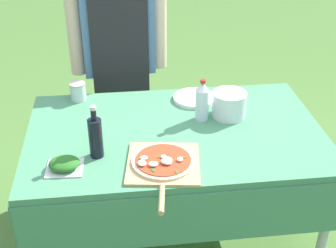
{
  "coord_description": "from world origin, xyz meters",
  "views": [
    {
      "loc": [
        -0.28,
        -1.99,
        2.02
      ],
      "look_at": [
        -0.04,
        0.0,
        0.83
      ],
      "focal_mm": 50.0,
      "sensor_mm": 36.0,
      "label": 1
    }
  ],
  "objects_px": {
    "mixing_tub": "(229,104)",
    "sauce_jar": "(78,92)",
    "water_bottle": "(202,101)",
    "herb_container": "(64,164)",
    "oil_bottle": "(96,137)",
    "person_cook": "(118,49)",
    "pizza_on_peel": "(163,163)",
    "plate_stack": "(194,98)",
    "prep_table": "(175,144)"
  },
  "relations": [
    {
      "from": "water_bottle",
      "to": "herb_container",
      "type": "height_order",
      "value": "water_bottle"
    },
    {
      "from": "oil_bottle",
      "to": "mixing_tub",
      "type": "distance_m",
      "value": 0.75
    },
    {
      "from": "prep_table",
      "to": "sauce_jar",
      "type": "xyz_separation_m",
      "value": [
        -0.5,
        0.4,
        0.13
      ]
    },
    {
      "from": "pizza_on_peel",
      "to": "water_bottle",
      "type": "distance_m",
      "value": 0.47
    },
    {
      "from": "pizza_on_peel",
      "to": "sauce_jar",
      "type": "relative_size",
      "value": 5.03
    },
    {
      "from": "oil_bottle",
      "to": "mixing_tub",
      "type": "xyz_separation_m",
      "value": [
        0.69,
        0.29,
        -0.03
      ]
    },
    {
      "from": "person_cook",
      "to": "water_bottle",
      "type": "relative_size",
      "value": 6.96
    },
    {
      "from": "water_bottle",
      "to": "plate_stack",
      "type": "relative_size",
      "value": 0.95
    },
    {
      "from": "person_cook",
      "to": "mixing_tub",
      "type": "relative_size",
      "value": 8.91
    },
    {
      "from": "pizza_on_peel",
      "to": "oil_bottle",
      "type": "relative_size",
      "value": 1.98
    },
    {
      "from": "herb_container",
      "to": "sauce_jar",
      "type": "relative_size",
      "value": 1.66
    },
    {
      "from": "mixing_tub",
      "to": "sauce_jar",
      "type": "distance_m",
      "value": 0.85
    },
    {
      "from": "oil_bottle",
      "to": "pizza_on_peel",
      "type": "bearing_deg",
      "value": -21.66
    },
    {
      "from": "water_bottle",
      "to": "oil_bottle",
      "type": "bearing_deg",
      "value": -153.2
    },
    {
      "from": "person_cook",
      "to": "pizza_on_peel",
      "type": "distance_m",
      "value": 1.07
    },
    {
      "from": "prep_table",
      "to": "oil_bottle",
      "type": "bearing_deg",
      "value": -155.39
    },
    {
      "from": "mixing_tub",
      "to": "sauce_jar",
      "type": "height_order",
      "value": "mixing_tub"
    },
    {
      "from": "pizza_on_peel",
      "to": "person_cook",
      "type": "bearing_deg",
      "value": 106.62
    },
    {
      "from": "oil_bottle",
      "to": "sauce_jar",
      "type": "distance_m",
      "value": 0.59
    },
    {
      "from": "pizza_on_peel",
      "to": "plate_stack",
      "type": "xyz_separation_m",
      "value": [
        0.25,
        0.61,
        -0.0
      ]
    },
    {
      "from": "prep_table",
      "to": "herb_container",
      "type": "relative_size",
      "value": 8.84
    },
    {
      "from": "oil_bottle",
      "to": "herb_container",
      "type": "relative_size",
      "value": 1.53
    },
    {
      "from": "herb_container",
      "to": "sauce_jar",
      "type": "xyz_separation_m",
      "value": [
        0.03,
        0.66,
        0.02
      ]
    },
    {
      "from": "water_bottle",
      "to": "mixing_tub",
      "type": "height_order",
      "value": "water_bottle"
    },
    {
      "from": "person_cook",
      "to": "mixing_tub",
      "type": "height_order",
      "value": "person_cook"
    },
    {
      "from": "prep_table",
      "to": "herb_container",
      "type": "xyz_separation_m",
      "value": [
        -0.53,
        -0.26,
        0.11
      ]
    },
    {
      "from": "water_bottle",
      "to": "plate_stack",
      "type": "xyz_separation_m",
      "value": [
        0.0,
        0.22,
        -0.1
      ]
    },
    {
      "from": "herb_container",
      "to": "mixing_tub",
      "type": "bearing_deg",
      "value": 24.46
    },
    {
      "from": "pizza_on_peel",
      "to": "plate_stack",
      "type": "bearing_deg",
      "value": 75.86
    },
    {
      "from": "prep_table",
      "to": "plate_stack",
      "type": "distance_m",
      "value": 0.36
    },
    {
      "from": "pizza_on_peel",
      "to": "sauce_jar",
      "type": "xyz_separation_m",
      "value": [
        -0.4,
        0.69,
        0.03
      ]
    },
    {
      "from": "person_cook",
      "to": "sauce_jar",
      "type": "distance_m",
      "value": 0.44
    },
    {
      "from": "sauce_jar",
      "to": "person_cook",
      "type": "bearing_deg",
      "value": 55.61
    },
    {
      "from": "pizza_on_peel",
      "to": "sauce_jar",
      "type": "bearing_deg",
      "value": 128.11
    },
    {
      "from": "mixing_tub",
      "to": "oil_bottle",
      "type": "bearing_deg",
      "value": -157.0
    },
    {
      "from": "prep_table",
      "to": "oil_bottle",
      "type": "relative_size",
      "value": 5.79
    },
    {
      "from": "water_bottle",
      "to": "sauce_jar",
      "type": "relative_size",
      "value": 2.24
    },
    {
      "from": "herb_container",
      "to": "mixing_tub",
      "type": "distance_m",
      "value": 0.91
    },
    {
      "from": "person_cook",
      "to": "oil_bottle",
      "type": "height_order",
      "value": "person_cook"
    },
    {
      "from": "prep_table",
      "to": "mixing_tub",
      "type": "distance_m",
      "value": 0.36
    },
    {
      "from": "prep_table",
      "to": "pizza_on_peel",
      "type": "height_order",
      "value": "pizza_on_peel"
    },
    {
      "from": "oil_bottle",
      "to": "water_bottle",
      "type": "height_order",
      "value": "oil_bottle"
    },
    {
      "from": "water_bottle",
      "to": "mixing_tub",
      "type": "distance_m",
      "value": 0.16
    },
    {
      "from": "pizza_on_peel",
      "to": "mixing_tub",
      "type": "xyz_separation_m",
      "value": [
        0.39,
        0.41,
        0.05
      ]
    },
    {
      "from": "oil_bottle",
      "to": "person_cook",
      "type": "bearing_deg",
      "value": 81.88
    },
    {
      "from": "herb_container",
      "to": "plate_stack",
      "type": "relative_size",
      "value": 0.7
    },
    {
      "from": "sauce_jar",
      "to": "herb_container",
      "type": "bearing_deg",
      "value": -92.85
    },
    {
      "from": "herb_container",
      "to": "person_cook",
      "type": "bearing_deg",
      "value": 74.83
    },
    {
      "from": "herb_container",
      "to": "pizza_on_peel",
      "type": "bearing_deg",
      "value": -4.06
    },
    {
      "from": "plate_stack",
      "to": "water_bottle",
      "type": "bearing_deg",
      "value": -90.14
    }
  ]
}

